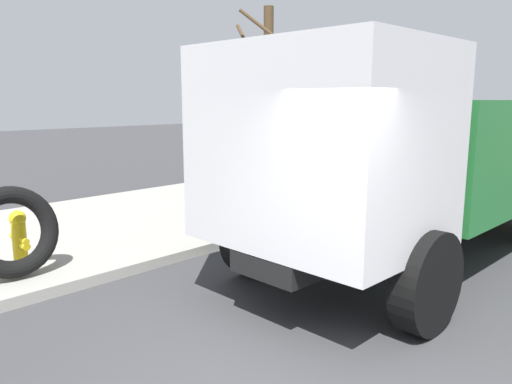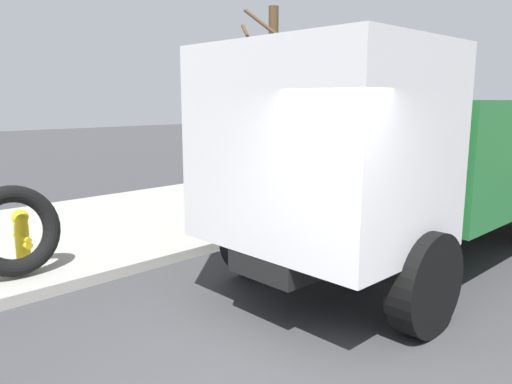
% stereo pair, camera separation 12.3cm
% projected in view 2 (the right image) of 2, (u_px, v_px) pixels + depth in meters
% --- Properties ---
extents(sidewalk_curb, '(36.00, 5.00, 0.15)m').
position_uv_depth(sidewalk_curb, '(5.00, 245.00, 8.03)').
color(sidewalk_curb, '#99968E').
rests_on(sidewalk_curb, ground).
extents(fire_hydrant, '(0.22, 0.49, 0.77)m').
position_uv_depth(fire_hydrant, '(22.00, 235.00, 6.84)').
color(fire_hydrant, yellow).
rests_on(fire_hydrant, sidewalk_curb).
extents(loose_tire, '(1.19, 0.52, 1.20)m').
position_uv_depth(loose_tire, '(14.00, 231.00, 6.34)').
color(loose_tire, black).
rests_on(loose_tire, sidewalk_curb).
extents(dump_truck_green, '(7.05, 2.92, 3.00)m').
position_uv_depth(dump_truck_green, '(420.00, 155.00, 7.18)').
color(dump_truck_green, '#237033').
rests_on(dump_truck_green, ground).
extents(bare_tree, '(0.91, 1.49, 4.40)m').
position_uv_depth(bare_tree, '(272.00, 97.00, 11.83)').
color(bare_tree, '#4C3823').
rests_on(bare_tree, sidewalk_curb).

